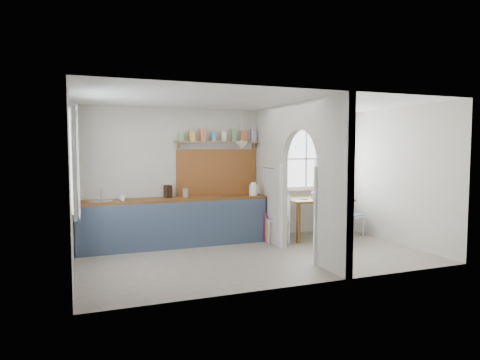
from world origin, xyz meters
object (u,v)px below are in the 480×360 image
object	(u,v)px
kettle	(253,189)
vase	(315,193)
chair_left	(278,218)
chair_right	(352,215)
dining_table	(316,218)

from	to	relation	value
kettle	vase	size ratio (longest dim) A/B	1.41
chair_left	chair_right	xyz separation A→B (m)	(1.77, 0.09, -0.05)
chair_left	kettle	size ratio (longest dim) A/B	3.70
vase	kettle	bearing A→B (deg)	-179.82
chair_right	kettle	xyz separation A→B (m)	(-2.17, 0.19, 0.61)
chair_right	vase	world-z (taller)	vase
dining_table	chair_right	size ratio (longest dim) A/B	1.54
dining_table	kettle	world-z (taller)	kettle
kettle	vase	bearing A→B (deg)	3.44
dining_table	chair_right	bearing A→B (deg)	2.31
dining_table	vase	xyz separation A→B (m)	(0.07, 0.18, 0.49)
chair_right	vase	distance (m)	0.94
chair_right	kettle	world-z (taller)	kettle
chair_right	vase	size ratio (longest dim) A/B	4.66
kettle	vase	xyz separation A→B (m)	(1.39, 0.00, -0.13)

